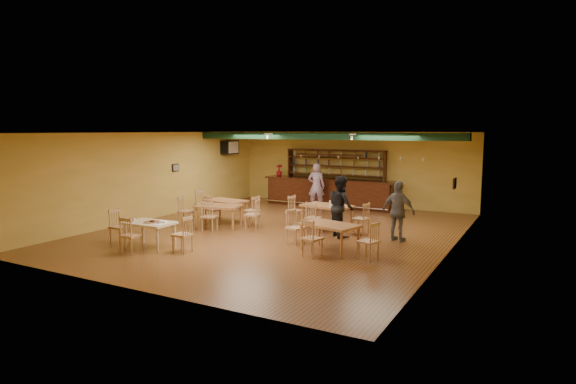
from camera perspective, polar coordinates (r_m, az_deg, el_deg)
The scene contains 23 objects.
floor at distance 14.67m, azimuth -1.01°, elevation -4.73°, with size 12.00×12.00×0.00m, color #5A2E19.
ceiling_beam at distance 16.84m, azimuth 3.71°, elevation 6.66°, with size 10.00×0.30×0.25m, color black.
track_rail_left at distance 18.19m, azimuth -0.67°, elevation 6.95°, with size 0.05×2.50×0.05m, color white.
track_rail_right at distance 16.86m, azimuth 8.93°, elevation 6.82°, with size 0.05×2.50×0.05m, color white.
ac_unit at distance 20.49m, azimuth -6.93°, elevation 5.30°, with size 0.34×0.70×0.48m, color white.
picture_left at distance 18.13m, azimuth -13.22°, elevation 2.83°, with size 0.04×0.34×0.28m, color black.
picture_right at distance 13.22m, azimuth 19.20°, elevation 0.98°, with size 0.04×0.34×0.28m, color black.
bar_counter at distance 19.41m, azimuth 4.87°, elevation -0.08°, with size 5.51×0.85×1.13m, color black.
back_bar_hutch at distance 19.92m, azimuth 5.62°, elevation 1.77°, with size 4.27×0.40×2.28m, color black.
poinsettia at distance 20.35m, azimuth -1.07°, elevation 2.60°, with size 0.28×0.28×0.50m, color #A10E1A.
dining_table_a at distance 16.57m, azimuth -7.35°, elevation -2.16°, with size 1.40×0.84×0.70m, color #AE6F3D.
dining_table_b at distance 15.06m, azimuth 4.62°, elevation -2.97°, with size 1.51×0.91×0.76m, color #AE6F3D.
dining_table_c at distance 15.48m, azimuth -8.25°, elevation -2.84°, with size 1.41×0.84×0.70m, color #AE6F3D.
dining_table_d at distance 12.29m, azimuth 4.96°, elevation -5.43°, with size 1.44×0.87×0.72m, color #AE6F3D.
near_table at distance 13.18m, azimuth -16.11°, elevation -4.90°, with size 1.28×0.82×0.68m, color #C7B586.
pizza_tray at distance 13.05m, azimuth -15.88°, elevation -3.45°, with size 0.40×0.40×0.01m, color silver.
parmesan_shaker at distance 13.30m, azimuth -17.84°, elevation -3.12°, with size 0.07×0.07×0.11m, color #EAE5C6.
napkin_stack at distance 13.02m, azimuth -14.60°, elevation -3.40°, with size 0.20×0.15×0.03m, color white.
pizza_server at distance 12.99m, azimuth -15.31°, elevation -3.44°, with size 0.32×0.09×0.00m, color silver.
side_plate at distance 12.64m, azimuth -15.13°, elevation -3.78°, with size 0.22×0.22×0.01m, color white.
patron_bar at distance 18.69m, azimuth 3.39°, elevation 0.68°, with size 0.66×0.43×1.80m, color #7E4596.
patron_right_a at distance 13.94m, azimuth 6.31°, elevation -1.70°, with size 0.86×0.67×1.78m, color black.
patron_right_b at distance 13.66m, azimuth 13.00°, elevation -2.24°, with size 0.99×0.41×1.68m, color slate.
Camera 1 is at (7.09, -12.47, 3.08)m, focal length 29.92 mm.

